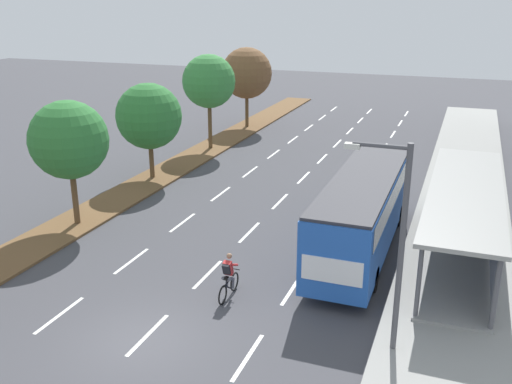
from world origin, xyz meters
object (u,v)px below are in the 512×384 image
median_tree_third (149,116)px  bus_shelter (470,215)px  median_tree_fourth (209,81)px  cyclist (228,278)px  median_tree_fifth (247,73)px  bus (363,206)px  median_tree_second (69,140)px  streetlight (396,235)px

median_tree_third → bus_shelter: bearing=-15.3°
median_tree_fourth → cyclist: bearing=-63.4°
cyclist → median_tree_fifth: (-9.92, 27.17, 3.74)m
bus → median_tree_second: median_tree_second is taller
cyclist → median_tree_fifth: median_tree_fifth is taller
median_tree_second → median_tree_third: (-0.39, 7.75, -0.37)m
median_tree_third → median_tree_fourth: median_tree_fourth is taller
median_tree_third → median_tree_fourth: size_ratio=0.85×
cyclist → median_tree_second: (-9.60, 3.92, 3.42)m
bus → median_tree_fifth: (-13.67, 21.39, 2.47)m
median_tree_fifth → cyclist: bearing=-69.9°
cyclist → streetlight: streetlight is taller
median_tree_fourth → median_tree_fifth: median_tree_fourth is taller
median_tree_third → streetlight: streetlight is taller
bus → median_tree_fifth: size_ratio=1.74×
bus_shelter → bus: size_ratio=1.15×
median_tree_second → median_tree_fourth: median_tree_fourth is taller
bus → bus_shelter: bearing=12.8°
bus_shelter → median_tree_second: size_ratio=2.20×
bus_shelter → median_tree_fourth: bearing=144.5°
bus → median_tree_second: (-13.35, -1.86, 2.14)m
bus_shelter → median_tree_third: bearing=164.7°
median_tree_fifth → streetlight: size_ratio=1.00×
bus_shelter → bus: (-4.28, -0.97, 0.20)m
bus → median_tree_third: median_tree_third is taller
median_tree_second → streetlight: streetlight is taller
bus → median_tree_fourth: median_tree_fourth is taller
median_tree_fifth → streetlight: streetlight is taller
cyclist → median_tree_fifth: size_ratio=0.28×
cyclist → median_tree_third: (-9.98, 11.67, 3.05)m
median_tree_third → cyclist: bearing=-49.4°
cyclist → median_tree_fifth: bearing=110.1°
bus_shelter → median_tree_third: size_ratio=2.30×
bus_shelter → bus: bearing=-167.2°
bus → median_tree_fifth: bearing=122.6°
median_tree_fourth → bus_shelter: bearing=-35.5°
cyclist → median_tree_second: 10.91m
median_tree_second → streetlight: 16.40m
cyclist → bus: bearing=57.0°
median_tree_fifth → streetlight: (15.84, -28.53, -0.64)m
bus → median_tree_third: size_ratio=2.00×
bus → streetlight: streetlight is taller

